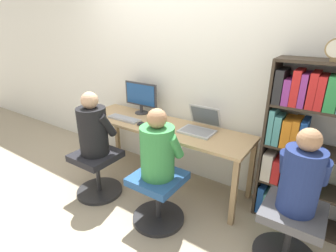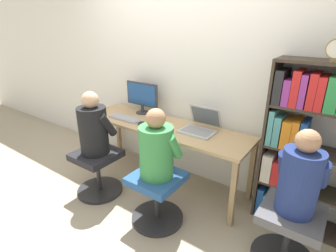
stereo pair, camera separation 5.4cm
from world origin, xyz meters
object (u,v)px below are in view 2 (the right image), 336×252
office_chair_left (98,170)px  person_at_monitor (93,127)px  laptop (200,126)px  person_near_shelf (300,177)px  keyboard (125,118)px  desktop_monitor (142,97)px  bookshelf (303,151)px  office_chair_side (288,233)px  office_chair_right (157,195)px  person_at_laptop (157,148)px

office_chair_left → person_at_monitor: person_at_monitor is taller
laptop → office_chair_left: size_ratio=0.71×
person_near_shelf → keyboard: bearing=172.3°
desktop_monitor → person_near_shelf: 2.02m
office_chair_left → bookshelf: size_ratio=0.33×
office_chair_side → person_near_shelf: (0.00, 0.01, 0.50)m
office_chair_left → office_chair_side: size_ratio=1.00×
keyboard → bookshelf: 1.91m
office_chair_side → person_near_shelf: person_near_shelf is taller
bookshelf → desktop_monitor: bearing=178.6°
office_chair_right → bookshelf: bearing=34.9°
desktop_monitor → office_chair_right: 1.30m
keyboard → office_chair_right: bearing=-29.4°
office_chair_right → desktop_monitor: bearing=136.8°
office_chair_left → bookshelf: bookshelf is taller
laptop → person_at_laptop: person_at_laptop is taller
desktop_monitor → office_chair_left: size_ratio=0.96×
keyboard → person_near_shelf: (1.96, -0.26, 0.05)m
office_chair_right → person_at_laptop: person_at_laptop is taller
bookshelf → office_chair_right: bearing=-145.1°
keyboard → person_at_laptop: person_at_laptop is taller
office_chair_right → office_chair_left: bearing=-178.6°
keyboard → office_chair_side: (1.96, -0.27, -0.45)m
desktop_monitor → person_at_monitor: size_ratio=0.72×
person_at_monitor → person_at_laptop: bearing=1.4°
office_chair_right → office_chair_side: bearing=10.5°
person_at_monitor → office_chair_side: size_ratio=1.33×
desktop_monitor → laptop: 0.90m
bookshelf → keyboard: bearing=-172.4°
laptop → bookshelf: 0.99m
keyboard → person_at_monitor: bearing=-86.0°
bookshelf → laptop: bearing=-176.8°
laptop → keyboard: laptop is taller
laptop → office_chair_side: bearing=-23.8°
office_chair_left → bookshelf: bearing=22.0°
office_chair_side → keyboard: bearing=172.2°
person_at_laptop → person_near_shelf: person_near_shelf is taller
bookshelf → person_near_shelf: (0.07, -0.52, 0.03)m
keyboard → bookshelf: size_ratio=0.28×
office_chair_left → desktop_monitor: bearing=91.1°
desktop_monitor → office_chair_right: (0.82, -0.77, -0.65)m
laptop → office_chair_right: laptop is taller
office_chair_right → bookshelf: bookshelf is taller
office_chair_right → bookshelf: 1.36m
person_at_monitor → office_chair_left: bearing=-90.0°
laptop → office_chair_side: size_ratio=0.71×
desktop_monitor → office_chair_right: bearing=-43.2°
office_chair_right → office_chair_side: same height
person_at_laptop → bookshelf: 1.27m
desktop_monitor → office_chair_side: size_ratio=0.96×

